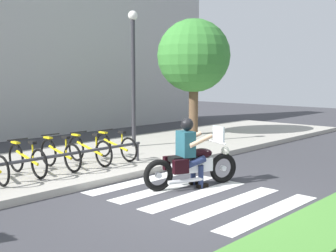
% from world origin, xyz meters
% --- Properties ---
extents(ground_plane, '(48.00, 48.00, 0.00)m').
position_xyz_m(ground_plane, '(0.00, 0.00, 0.00)').
color(ground_plane, '#38383D').
extents(grass_median, '(24.00, 1.10, 0.08)m').
position_xyz_m(grass_median, '(0.00, -2.56, 0.04)').
color(grass_median, '#4C8C38').
rests_on(grass_median, ground).
extents(sidewalk, '(24.00, 4.40, 0.15)m').
position_xyz_m(sidewalk, '(0.00, 4.10, 0.07)').
color(sidewalk, '#A8A399').
rests_on(sidewalk, ground).
extents(crosswalk_stripe_0, '(2.80, 0.40, 0.01)m').
position_xyz_m(crosswalk_stripe_0, '(0.48, -1.60, 0.00)').
color(crosswalk_stripe_0, white).
rests_on(crosswalk_stripe_0, ground).
extents(crosswalk_stripe_1, '(2.80, 0.40, 0.01)m').
position_xyz_m(crosswalk_stripe_1, '(0.48, -0.80, 0.00)').
color(crosswalk_stripe_1, white).
rests_on(crosswalk_stripe_1, ground).
extents(crosswalk_stripe_2, '(2.80, 0.40, 0.01)m').
position_xyz_m(crosswalk_stripe_2, '(0.48, 0.00, 0.00)').
color(crosswalk_stripe_2, white).
rests_on(crosswalk_stripe_2, ground).
extents(crosswalk_stripe_3, '(2.80, 0.40, 0.01)m').
position_xyz_m(crosswalk_stripe_3, '(0.48, 0.80, 0.00)').
color(crosswalk_stripe_3, white).
rests_on(crosswalk_stripe_3, ground).
extents(crosswalk_stripe_4, '(2.80, 0.40, 0.01)m').
position_xyz_m(crosswalk_stripe_4, '(0.48, 1.60, 0.00)').
color(crosswalk_stripe_4, white).
rests_on(crosswalk_stripe_4, ground).
extents(motorcycle, '(2.07, 0.97, 1.23)m').
position_xyz_m(motorcycle, '(0.94, 0.47, 0.46)').
color(motorcycle, black).
rests_on(motorcycle, ground).
extents(rider, '(0.75, 0.68, 1.44)m').
position_xyz_m(rider, '(0.87, 0.50, 0.83)').
color(rider, '#1E4C59').
rests_on(rider, ground).
extents(bicycle_1, '(0.48, 1.60, 0.77)m').
position_xyz_m(bicycle_1, '(-1.18, 3.32, 0.50)').
color(bicycle_1, black).
rests_on(bicycle_1, sidewalk).
extents(bicycle_2, '(0.48, 1.64, 0.79)m').
position_xyz_m(bicycle_2, '(-0.35, 3.32, 0.51)').
color(bicycle_2, black).
rests_on(bicycle_2, sidewalk).
extents(bicycle_3, '(0.48, 1.73, 0.77)m').
position_xyz_m(bicycle_3, '(0.48, 3.32, 0.50)').
color(bicycle_3, black).
rests_on(bicycle_3, sidewalk).
extents(bicycle_4, '(0.48, 1.62, 0.75)m').
position_xyz_m(bicycle_4, '(1.31, 3.32, 0.49)').
color(bicycle_4, black).
rests_on(bicycle_4, sidewalk).
extents(bike_rack, '(3.92, 0.07, 0.49)m').
position_xyz_m(bike_rack, '(-0.35, 2.77, 0.57)').
color(bike_rack, '#333338').
rests_on(bike_rack, sidewalk).
extents(street_lamp, '(0.28, 0.28, 4.17)m').
position_xyz_m(street_lamp, '(3.05, 4.50, 2.54)').
color(street_lamp, '#2D2D33').
rests_on(street_lamp, ground).
extents(tree_near_rack, '(2.60, 2.60, 4.28)m').
position_xyz_m(tree_near_rack, '(6.37, 4.90, 2.95)').
color(tree_near_rack, brown).
rests_on(tree_near_rack, ground).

